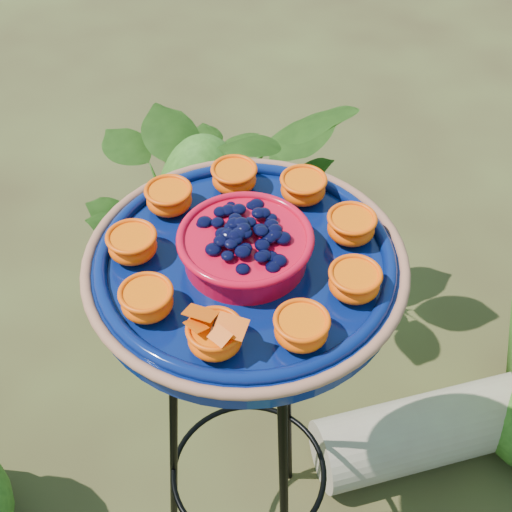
# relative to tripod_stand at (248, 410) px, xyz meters

# --- Properties ---
(tripod_stand) EXTENTS (0.34, 0.36, 0.89)m
(tripod_stand) POSITION_rel_tripod_stand_xyz_m (0.00, 0.00, 0.00)
(tripod_stand) COLOR black
(tripod_stand) RESTS_ON ground
(feeder_dish) EXTENTS (0.48, 0.48, 0.11)m
(feeder_dish) POSITION_rel_tripod_stand_xyz_m (0.00, -0.00, 0.39)
(feeder_dish) COLOR #06154F
(feeder_dish) RESTS_ON tripod_stand
(driftwood_log) EXTENTS (0.51, 0.51, 0.18)m
(driftwood_log) POSITION_rel_tripod_stand_xyz_m (0.27, 0.40, -0.45)
(driftwood_log) COLOR gray
(driftwood_log) RESTS_ON ground
(shrub_back_left) EXTENTS (0.88, 0.91, 0.77)m
(shrub_back_left) POSITION_rel_tripod_stand_xyz_m (-0.46, 0.58, -0.15)
(shrub_back_left) COLOR #254A13
(shrub_back_left) RESTS_ON ground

